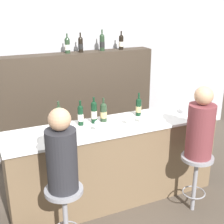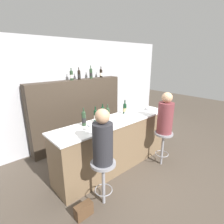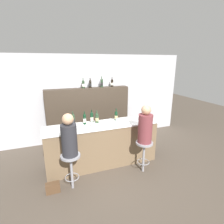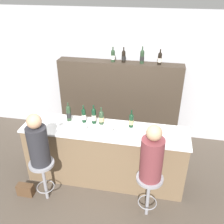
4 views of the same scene
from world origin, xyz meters
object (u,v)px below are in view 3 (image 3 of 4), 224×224
at_px(wine_bottle_backbar_2, 102,83).
at_px(guest_seated_right, 145,126).
at_px(wine_bottle_counter_4, 116,116).
at_px(wine_glass_0, 71,125).
at_px(wine_glass_2, 110,121).
at_px(wine_bottle_backbar_1, 90,84).
at_px(wine_bottle_backbar_0, 83,84).
at_px(wine_glass_1, 92,123).
at_px(metal_bowl, 142,119).
at_px(wine_glass_3, 117,120).
at_px(wine_bottle_counter_1, 85,119).
at_px(wine_bottle_counter_0, 73,120).
at_px(guest_seated_left, 69,137).
at_px(wine_bottle_counter_2, 92,118).
at_px(bar_stool_left, 71,163).
at_px(bar_stool_right, 144,149).
at_px(wine_bottle_backbar_3, 112,83).
at_px(handbag, 53,188).
at_px(wine_bottle_counter_3, 97,118).

relative_size(wine_bottle_backbar_2, guest_seated_right, 0.39).
height_order(wine_bottle_counter_4, wine_glass_0, wine_bottle_counter_4).
bearing_deg(wine_glass_2, wine_bottle_backbar_1, 92.53).
relative_size(wine_bottle_backbar_0, wine_glass_1, 2.06).
bearing_deg(metal_bowl, wine_glass_3, -172.37).
bearing_deg(wine_bottle_counter_1, guest_seated_right, -33.72).
height_order(wine_bottle_counter_0, guest_seated_right, guest_seated_right).
relative_size(wine_bottle_backbar_2, wine_glass_1, 2.32).
bearing_deg(wine_bottle_counter_4, wine_glass_0, -166.03).
relative_size(wine_glass_2, guest_seated_right, 0.19).
distance_m(guest_seated_left, guest_seated_right, 1.57).
bearing_deg(wine_bottle_counter_0, wine_glass_1, -37.97).
distance_m(wine_bottle_counter_2, bar_stool_left, 1.13).
distance_m(wine_glass_2, bar_stool_right, 0.97).
bearing_deg(wine_bottle_counter_4, wine_bottle_backbar_0, 113.19).
height_order(wine_bottle_backbar_3, handbag, wine_bottle_backbar_3).
distance_m(wine_bottle_counter_2, guest_seated_left, 0.97).
height_order(wine_bottle_backbar_2, bar_stool_right, wine_bottle_backbar_2).
distance_m(guest_seated_left, handbag, 1.05).
height_order(wine_glass_0, guest_seated_right, guest_seated_right).
height_order(wine_glass_3, bar_stool_left, wine_glass_3).
xyz_separation_m(wine_bottle_counter_2, wine_glass_2, (0.34, -0.27, -0.02)).
distance_m(wine_bottle_counter_3, wine_bottle_backbar_2, 1.48).
relative_size(wine_bottle_counter_3, wine_bottle_backbar_1, 1.01).
xyz_separation_m(wine_bottle_backbar_3, guest_seated_left, (-1.55, -1.98, -0.69)).
distance_m(wine_bottle_counter_2, wine_bottle_backbar_0, 1.38).
bearing_deg(guest_seated_left, wine_bottle_backbar_1, 65.98).
height_order(wine_glass_0, metal_bowl, wine_glass_0).
bearing_deg(wine_bottle_counter_2, handbag, -142.21).
xyz_separation_m(wine_bottle_counter_2, wine_bottle_backbar_2, (0.62, 1.23, 0.63)).
distance_m(wine_bottle_counter_1, wine_glass_1, 0.29).
relative_size(wine_bottle_counter_1, handbag, 1.15).
height_order(wine_glass_0, bar_stool_left, wine_glass_0).
distance_m(wine_bottle_counter_0, wine_glass_1, 0.45).
xyz_separation_m(wine_glass_1, guest_seated_right, (1.03, -0.48, -0.03)).
xyz_separation_m(wine_bottle_counter_2, wine_bottle_backbar_3, (0.95, 1.23, 0.62)).
bearing_deg(wine_bottle_counter_4, metal_bowl, -16.06).
xyz_separation_m(wine_glass_1, metal_bowl, (1.29, 0.10, -0.07)).
distance_m(wine_bottle_counter_2, metal_bowl, 1.24).
xyz_separation_m(wine_bottle_backbar_3, wine_glass_3, (-0.44, -1.50, -0.66)).
distance_m(wine_glass_2, wine_glass_3, 0.16).
xyz_separation_m(wine_bottle_counter_1, wine_bottle_counter_3, (0.29, 0.00, -0.01)).
relative_size(wine_bottle_counter_0, guest_seated_left, 0.40).
distance_m(wine_bottle_counter_0, wine_bottle_backbar_1, 1.54).
height_order(wine_bottle_counter_1, wine_bottle_counter_3, wine_bottle_counter_1).
distance_m(wine_bottle_counter_1, wine_bottle_backbar_1, 1.45).
distance_m(wine_bottle_counter_0, wine_bottle_counter_4, 1.02).
relative_size(wine_bottle_counter_3, wine_glass_1, 2.12).
height_order(bar_stool_left, guest_seated_right, guest_seated_right).
distance_m(wine_glass_3, metal_bowl, 0.72).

